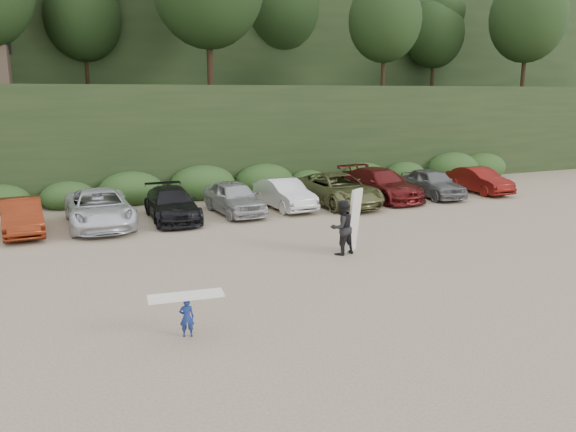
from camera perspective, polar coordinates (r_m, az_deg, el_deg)
name	(u,v)px	position (r m, az deg, el deg)	size (l,w,h in m)	color
ground	(287,281)	(17.14, -0.06, -6.61)	(120.00, 120.00, 0.00)	tan
hillside_backdrop	(115,24)	(51.50, -17.14, 18.18)	(90.00, 41.50, 28.00)	black
parked_cars	(151,204)	(25.66, -13.75, 1.20)	(39.58, 6.36, 1.63)	#B0AFB4
child_surfer	(186,308)	(13.39, -10.28, -9.19)	(1.76, 0.66, 1.03)	navy
adult_surfer	(343,227)	(19.76, 5.59, -1.10)	(1.45, 0.91, 2.29)	black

